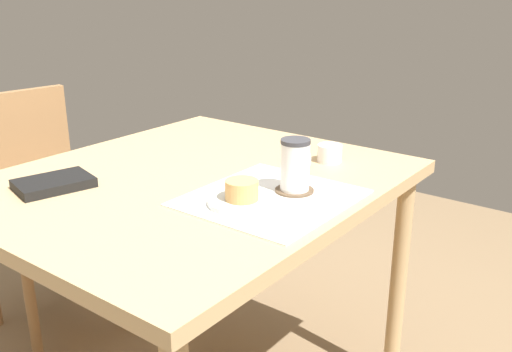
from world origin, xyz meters
TOP-DOWN VIEW (x-y plane):
  - dining_table at (0.00, 0.00)m, footprint 1.06×0.92m
  - wooden_chair at (0.03, 0.80)m, footprint 0.47×0.47m
  - placemat at (-0.00, -0.26)m, footprint 0.38×0.35m
  - pastry_plate at (-0.08, -0.23)m, footprint 0.16×0.16m
  - pastry at (-0.08, -0.23)m, footprint 0.08×0.08m
  - coffee_coaster at (0.07, -0.28)m, footprint 0.10×0.10m
  - coffee_mug at (0.07, -0.28)m, footprint 0.11×0.07m
  - sugar_bowl at (0.34, -0.22)m, footprint 0.07×0.07m
  - small_book at (-0.27, 0.22)m, footprint 0.21×0.17m

SIDE VIEW (x-z plane):
  - wooden_chair at x=0.03m, z-range 0.04..0.92m
  - dining_table at x=0.00m, z-range 0.30..1.05m
  - placemat at x=0.00m, z-range 0.76..0.76m
  - coffee_coaster at x=0.07m, z-range 0.76..0.77m
  - pastry_plate at x=-0.08m, z-range 0.76..0.77m
  - small_book at x=-0.27m, z-range 0.76..0.78m
  - sugar_bowl at x=0.34m, z-range 0.76..0.81m
  - pastry at x=-0.08m, z-range 0.77..0.82m
  - coffee_mug at x=0.07m, z-range 0.77..0.89m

